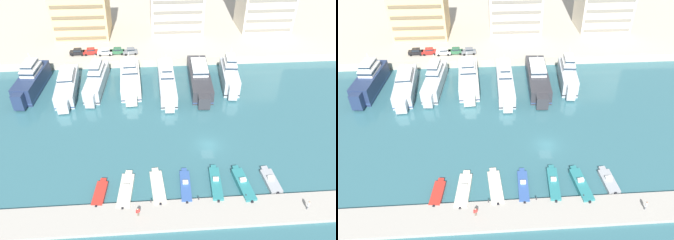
# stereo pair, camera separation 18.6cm
# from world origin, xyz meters

# --- Properties ---
(ground_plane) EXTENTS (400.00, 400.00, 0.00)m
(ground_plane) POSITION_xyz_m (0.00, 0.00, 0.00)
(ground_plane) COLOR #336670
(quay_promenade) EXTENTS (180.00, 70.00, 2.27)m
(quay_promenade) POSITION_xyz_m (0.00, 68.64, 1.14)
(quay_promenade) COLOR #BCB29E
(quay_promenade) RESTS_ON ground
(pier_dock) EXTENTS (120.00, 5.60, 0.65)m
(pier_dock) POSITION_xyz_m (0.00, -16.44, 0.32)
(pier_dock) COLOR #A8A399
(pier_dock) RESTS_ON ground
(yacht_navy_far_left) EXTENTS (5.80, 18.35, 8.92)m
(yacht_navy_far_left) POSITION_xyz_m (-40.01, 23.46, 2.72)
(yacht_navy_far_left) COLOR navy
(yacht_navy_far_left) RESTS_ON ground
(yacht_silver_left) EXTENTS (5.62, 19.42, 6.29)m
(yacht_silver_left) POSITION_xyz_m (-31.36, 22.17, 1.84)
(yacht_silver_left) COLOR silver
(yacht_silver_left) RESTS_ON ground
(yacht_silver_mid_left) EXTENTS (5.15, 18.47, 8.12)m
(yacht_silver_mid_left) POSITION_xyz_m (-24.27, 23.49, 2.32)
(yacht_silver_mid_left) COLOR silver
(yacht_silver_mid_left) RESTS_ON ground
(yacht_ivory_center_left) EXTENTS (5.51, 19.50, 8.00)m
(yacht_ivory_center_left) POSITION_xyz_m (-15.94, 24.25, 2.27)
(yacht_ivory_center_left) COLOR silver
(yacht_ivory_center_left) RESTS_ON ground
(yacht_silver_center) EXTENTS (4.02, 21.93, 7.82)m
(yacht_silver_center) POSITION_xyz_m (-6.84, 22.32, 2.18)
(yacht_silver_center) COLOR silver
(yacht_silver_center) RESTS_ON ground
(yacht_charcoal_center_right) EXTENTS (5.85, 22.48, 6.66)m
(yacht_charcoal_center_right) POSITION_xyz_m (1.50, 23.23, 2.00)
(yacht_charcoal_center_right) COLOR #333338
(yacht_charcoal_center_right) RESTS_ON ground
(yacht_silver_mid_right) EXTENTS (5.06, 15.98, 9.12)m
(yacht_silver_mid_right) POSITION_xyz_m (9.04, 22.88, 2.73)
(yacht_silver_mid_right) COLOR silver
(yacht_silver_mid_right) RESTS_ON ground
(motorboat_red_far_left) EXTENTS (2.43, 6.29, 0.82)m
(motorboat_red_far_left) POSITION_xyz_m (-20.38, -11.19, 0.37)
(motorboat_red_far_left) COLOR red
(motorboat_red_far_left) RESTS_ON ground
(motorboat_cream_left) EXTENTS (2.92, 8.49, 1.35)m
(motorboat_cream_left) POSITION_xyz_m (-16.04, -10.84, 0.44)
(motorboat_cream_left) COLOR beige
(motorboat_cream_left) RESTS_ON ground
(motorboat_cream_mid_left) EXTENTS (2.65, 8.24, 0.97)m
(motorboat_cream_mid_left) POSITION_xyz_m (-10.65, -10.55, 0.48)
(motorboat_cream_mid_left) COLOR beige
(motorboat_cream_mid_left) RESTS_ON ground
(motorboat_blue_center_left) EXTENTS (2.02, 7.90, 1.29)m
(motorboat_blue_center_left) POSITION_xyz_m (-5.87, -10.66, 0.43)
(motorboat_blue_center_left) COLOR #33569E
(motorboat_blue_center_left) RESTS_ON ground
(motorboat_teal_center) EXTENTS (2.25, 8.28, 1.62)m
(motorboat_teal_center) POSITION_xyz_m (-0.61, -10.63, 0.56)
(motorboat_teal_center) COLOR teal
(motorboat_teal_center) RESTS_ON ground
(motorboat_teal_center_right) EXTENTS (2.75, 8.41, 1.62)m
(motorboat_teal_center_right) POSITION_xyz_m (4.09, -11.10, 0.55)
(motorboat_teal_center_right) COLOR teal
(motorboat_teal_center_right) RESTS_ON ground
(motorboat_grey_mid_right) EXTENTS (2.48, 6.55, 1.23)m
(motorboat_grey_mid_right) POSITION_xyz_m (9.17, -10.42, 0.40)
(motorboat_grey_mid_right) COLOR #9EA3A8
(motorboat_grey_mid_right) RESTS_ON ground
(car_black_far_left) EXTENTS (4.12, 1.96, 1.80)m
(car_black_far_left) POSITION_xyz_m (-30.96, 38.05, 3.25)
(car_black_far_left) COLOR black
(car_black_far_left) RESTS_ON quay_promenade
(car_red_left) EXTENTS (4.24, 2.22, 1.80)m
(car_red_left) POSITION_xyz_m (-27.30, 38.10, 3.25)
(car_red_left) COLOR red
(car_red_left) RESTS_ON quay_promenade
(car_white_mid_left) EXTENTS (4.15, 2.02, 1.80)m
(car_white_mid_left) POSITION_xyz_m (-23.22, 37.48, 3.25)
(car_white_mid_left) COLOR white
(car_white_mid_left) RESTS_ON quay_promenade
(car_green_center_left) EXTENTS (4.11, 1.95, 1.80)m
(car_green_center_left) POSITION_xyz_m (-19.82, 37.82, 3.25)
(car_green_center_left) COLOR #2D6642
(car_green_center_left) RESTS_ON quay_promenade
(car_grey_center) EXTENTS (4.24, 2.21, 1.80)m
(car_grey_center) POSITION_xyz_m (-16.09, 37.48, 3.25)
(car_grey_center) COLOR slate
(car_grey_center) RESTS_ON quay_promenade
(apartment_block_far_left) EXTENTS (16.55, 14.18, 17.98)m
(apartment_block_far_left) POSITION_xyz_m (-30.86, 52.94, 10.33)
(apartment_block_far_left) COLOR #E0BC84
(apartment_block_far_left) RESTS_ON quay_promenade
(pedestrian_near_edge) EXTENTS (0.64, 0.39, 1.75)m
(pedestrian_near_edge) POSITION_xyz_m (-13.93, -16.37, 1.68)
(pedestrian_near_edge) COLOR #7A6B56
(pedestrian_near_edge) RESTS_ON pier_dock
(pedestrian_mid_deck) EXTENTS (0.46, 0.59, 1.77)m
(pedestrian_mid_deck) POSITION_xyz_m (12.92, -16.92, 1.70)
(pedestrian_mid_deck) COLOR #4C515B
(pedestrian_mid_deck) RESTS_ON pier_dock
(bollard_west) EXTENTS (0.20, 0.20, 0.61)m
(bollard_west) POSITION_xyz_m (-11.88, -13.89, 0.97)
(bollard_west) COLOR #2D2D33
(bollard_west) RESTS_ON pier_dock
(bollard_west_mid) EXTENTS (0.20, 0.20, 0.61)m
(bollard_west_mid) POSITION_xyz_m (-4.05, -13.89, 0.97)
(bollard_west_mid) COLOR #2D2D33
(bollard_west_mid) RESTS_ON pier_dock
(bollard_east_mid) EXTENTS (0.20, 0.20, 0.61)m
(bollard_east_mid) POSITION_xyz_m (3.79, -13.89, 0.97)
(bollard_east_mid) COLOR #2D2D33
(bollard_east_mid) RESTS_ON pier_dock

